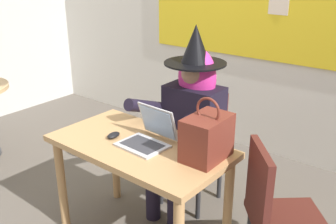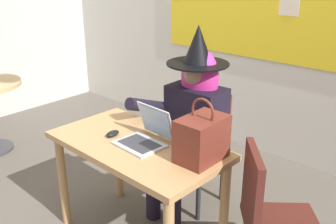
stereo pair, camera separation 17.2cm
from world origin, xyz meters
name	(u,v)px [view 2 (the right image)]	position (x,y,z in m)	size (l,w,h in m)	color
wall_back_bulletin	(275,4)	(0.00, 1.89, 1.46)	(5.81, 2.00, 2.90)	silver
desk_main	(137,159)	(0.07, 0.07, 0.63)	(1.18, 0.66, 0.74)	tan
chair_at_desk	(200,142)	(0.06, 0.75, 0.50)	(0.44, 0.44, 0.90)	#4C1E19
person_costumed	(191,112)	(0.06, 0.63, 0.79)	(0.60, 0.69, 1.42)	black
laptop	(146,135)	(0.11, 0.11, 0.79)	(0.31, 0.32, 0.23)	#B7B7BC
computer_mouse	(113,134)	(-0.13, 0.03, 0.76)	(0.06, 0.10, 0.03)	black
handbag	(202,138)	(0.50, 0.17, 0.88)	(0.20, 0.30, 0.38)	maroon
chair_extra_corner	(269,215)	(0.92, 0.27, 0.50)	(0.59, 0.59, 0.89)	#4C1E19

